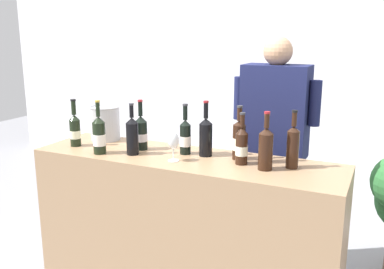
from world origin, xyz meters
name	(u,v)px	position (x,y,z in m)	size (l,w,h in m)	color
wall_back	(284,66)	(0.00, 2.60, 1.40)	(8.00, 0.10, 2.80)	white
counter	(185,231)	(0.00, 0.00, 0.51)	(1.97, 0.54, 1.01)	#9E7A56
wine_bottle_0	(239,140)	(0.32, 0.10, 1.14)	(0.08, 0.08, 0.33)	black
wine_bottle_1	(266,148)	(0.52, -0.03, 1.14)	(0.08, 0.08, 0.34)	black
wine_bottle_2	(99,135)	(-0.53, -0.16, 1.13)	(0.08, 0.08, 0.35)	black
wine_bottle_3	(75,130)	(-0.79, -0.07, 1.13)	(0.07, 0.07, 0.32)	black
wine_bottle_4	(132,135)	(-0.33, -0.09, 1.14)	(0.08, 0.08, 0.33)	black
wine_bottle_5	(242,146)	(0.37, 0.01, 1.13)	(0.07, 0.07, 0.31)	black
wine_bottle_6	(266,145)	(0.49, 0.11, 1.12)	(0.08, 0.08, 0.30)	black
wine_bottle_7	(141,133)	(-0.34, 0.04, 1.13)	(0.09, 0.09, 0.33)	black
wine_bottle_8	(185,136)	(-0.03, 0.07, 1.13)	(0.07, 0.07, 0.32)	black
wine_bottle_9	(206,136)	(0.11, 0.08, 1.14)	(0.08, 0.08, 0.35)	black
wine_bottle_10	(293,146)	(0.66, 0.06, 1.15)	(0.07, 0.07, 0.34)	black
wine_glass	(173,142)	(-0.02, -0.10, 1.13)	(0.07, 0.07, 0.18)	silver
ice_bucket	(105,123)	(-0.72, 0.16, 1.14)	(0.22, 0.22, 0.25)	silver
person_server	(273,164)	(0.41, 0.60, 0.85)	(0.61, 0.25, 1.75)	black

